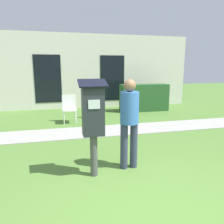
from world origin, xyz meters
TOP-DOWN VIEW (x-y plane):
  - ground_plane at (0.00, 0.00)m, footprint 40.00×40.00m
  - sidewalk at (0.00, 3.74)m, footprint 12.00×1.10m
  - building_facade at (0.00, 7.68)m, footprint 10.00×0.26m
  - parking_meter at (-0.51, 1.25)m, footprint 0.44×0.31m
  - person_standing at (0.14, 1.39)m, footprint 0.32×0.32m
  - outdoor_chair_left at (-0.69, 5.02)m, footprint 0.44×0.44m
  - outdoor_chair_middle at (0.22, 5.33)m, footprint 0.44×0.44m
  - hedge_row at (2.44, 6.29)m, footprint 1.97×0.60m

SIDE VIEW (x-z plane):
  - ground_plane at x=0.00m, z-range 0.00..0.00m
  - sidewalk at x=0.00m, z-range 0.00..0.02m
  - outdoor_chair_left at x=-0.69m, z-range 0.08..0.98m
  - outdoor_chair_middle at x=0.22m, z-range 0.08..0.98m
  - hedge_row at x=2.44m, z-range 0.00..1.10m
  - person_standing at x=0.14m, z-range 0.14..1.72m
  - parking_meter at x=-0.51m, z-range 0.22..1.81m
  - building_facade at x=0.00m, z-range 0.00..3.20m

